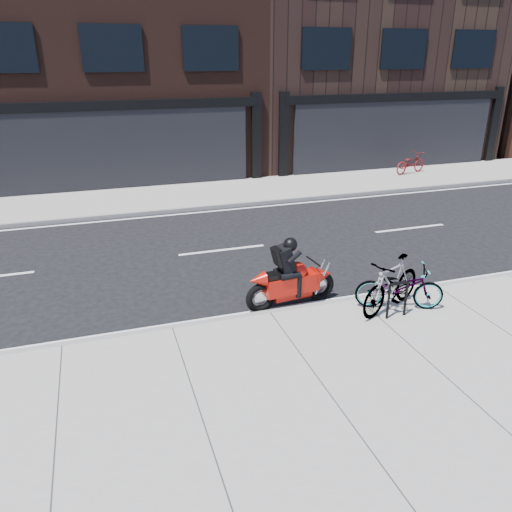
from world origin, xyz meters
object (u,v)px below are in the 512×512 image
object	(u,v)px
motorcycle	(295,278)
bike_rack	(398,297)
bicycle_far	(410,163)
bicycle_front	(399,287)
bicycle_rear	(392,284)

from	to	relation	value
motorcycle	bike_rack	bearing A→B (deg)	-44.85
motorcycle	bicycle_far	bearing A→B (deg)	40.49
bicycle_front	bicycle_far	xyz separation A→B (m)	(7.50, 10.76, -0.01)
bicycle_rear	bicycle_far	size ratio (longest dim) A/B	1.08
bicycle_front	bicycle_far	world-z (taller)	bicycle_front
bike_rack	bicycle_rear	distance (m)	0.35
motorcycle	bicycle_far	world-z (taller)	motorcycle
bike_rack	bicycle_rear	world-z (taller)	bicycle_rear
bicycle_front	bicycle_rear	distance (m)	0.22
bike_rack	bicycle_far	world-z (taller)	bicycle_far
bicycle_rear	motorcycle	distance (m)	1.97
bicycle_front	bike_rack	bearing A→B (deg)	164.28
bicycle_rear	bicycle_far	world-z (taller)	bicycle_rear
bicycle_rear	bicycle_far	distance (m)	13.23
bike_rack	bicycle_far	size ratio (longest dim) A/B	0.44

